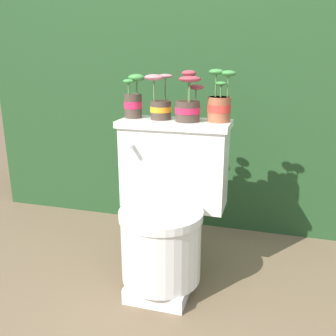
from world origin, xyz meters
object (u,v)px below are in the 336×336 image
toilet (168,208)px  potted_plant_middle (188,105)px  potted_plant_midright (219,105)px  potted_plant_midleft (160,104)px  potted_plant_left (133,101)px

toilet → potted_plant_middle: size_ratio=3.32×
potted_plant_middle → potted_plant_midright: potted_plant_midright is taller
toilet → potted_plant_midleft: potted_plant_midleft is taller
potted_plant_left → potted_plant_midleft: 0.14m
potted_plant_left → potted_plant_midright: bearing=0.3°
potted_plant_middle → potted_plant_midright: bearing=14.9°
potted_plant_left → potted_plant_middle: potted_plant_middle is taller
potted_plant_midright → potted_plant_midleft: bearing=-178.0°
toilet → potted_plant_midleft: size_ratio=3.65×
toilet → potted_plant_middle: bearing=58.1°
potted_plant_left → potted_plant_midright: size_ratio=0.89×
potted_plant_midleft → potted_plant_left: bearing=176.7°
potted_plant_midleft → potted_plant_midright: bearing=2.0°
potted_plant_left → potted_plant_midleft: potted_plant_midleft is taller
potted_plant_middle → potted_plant_midright: size_ratio=0.98×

